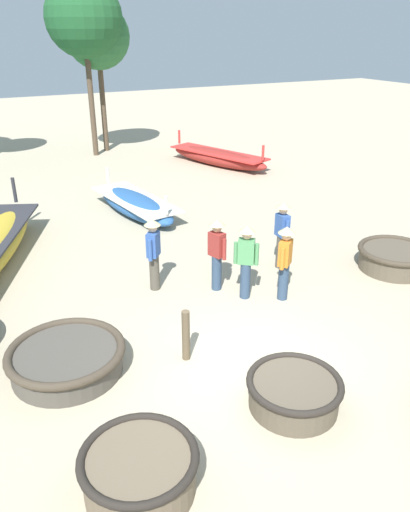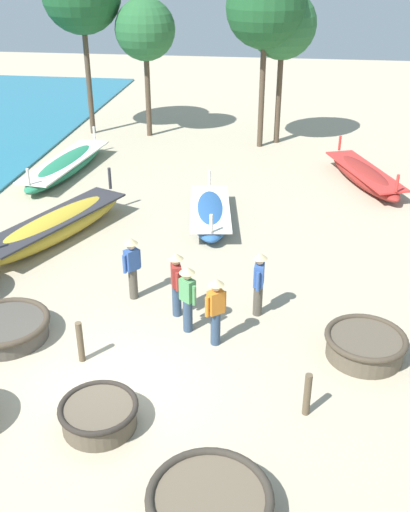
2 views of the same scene
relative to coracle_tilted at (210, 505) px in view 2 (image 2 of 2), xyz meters
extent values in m
plane|color=tan|center=(-2.32, 2.84, -0.29)|extent=(80.00, 80.00, 0.00)
cylinder|color=brown|center=(0.00, 0.00, -0.06)|extent=(1.84, 1.84, 0.46)
torus|color=#332D26|center=(0.00, 0.00, 0.17)|extent=(1.99, 1.99, 0.15)
cylinder|color=brown|center=(-2.28, 1.73, -0.07)|extent=(1.37, 1.37, 0.45)
torus|color=#28231E|center=(-2.28, 1.73, 0.16)|extent=(1.48, 1.48, 0.11)
cylinder|color=#4C473F|center=(-5.18, 4.18, -0.09)|extent=(1.85, 1.85, 0.42)
torus|color=#42382B|center=(-5.18, 4.18, 0.12)|extent=(2.00, 2.00, 0.15)
cylinder|color=brown|center=(2.79, 4.56, -0.05)|extent=(1.64, 1.64, 0.49)
torus|color=#42382B|center=(2.79, 4.56, 0.20)|extent=(1.77, 1.77, 0.13)
ellipsoid|color=#285693|center=(-1.42, 11.13, 0.00)|extent=(1.77, 4.24, 0.60)
cube|color=silver|center=(-1.42, 11.13, 0.20)|extent=(1.77, 3.92, 0.06)
cylinder|color=silver|center=(-1.69, 13.00, 0.52)|extent=(0.10, 0.10, 0.54)
cylinder|color=silver|center=(-1.15, 9.26, 0.52)|extent=(0.10, 0.10, 0.54)
ellipsoid|color=maroon|center=(3.81, 15.30, 0.03)|extent=(2.78, 5.10, 0.65)
cube|color=red|center=(3.81, 15.30, 0.24)|extent=(2.68, 4.73, 0.06)
cylinder|color=red|center=(3.00, 17.47, 0.60)|extent=(0.10, 0.10, 0.58)
cylinder|color=red|center=(4.61, 13.13, 0.60)|extent=(0.10, 0.10, 0.58)
ellipsoid|color=#237551|center=(-7.57, 14.96, 0.01)|extent=(1.96, 6.08, 0.61)
cube|color=silver|center=(-7.57, 14.96, 0.21)|extent=(1.95, 5.61, 0.06)
cylinder|color=silver|center=(-7.23, 17.69, 0.55)|extent=(0.10, 0.10, 0.55)
cylinder|color=silver|center=(-7.91, 12.24, 0.55)|extent=(0.10, 0.10, 0.55)
ellipsoid|color=gold|center=(-5.87, 9.29, 0.11)|extent=(3.36, 5.72, 0.80)
cube|color=#2D2D33|center=(-5.87, 9.29, 0.36)|extent=(3.22, 5.32, 0.06)
cylinder|color=#2D2D33|center=(-4.83, 11.70, 0.81)|extent=(0.10, 0.10, 0.72)
cylinder|color=#2D425B|center=(-1.15, 5.01, 0.12)|extent=(0.22, 0.22, 0.82)
cube|color=#4C8E56|center=(-1.15, 5.01, 0.80)|extent=(0.40, 0.38, 0.54)
sphere|color=#DBB28E|center=(-1.15, 5.01, 1.18)|extent=(0.20, 0.20, 0.20)
cylinder|color=#4C8E56|center=(-1.33, 5.14, 0.75)|extent=(0.09, 0.09, 0.48)
cylinder|color=#4C8E56|center=(-0.98, 4.87, 0.75)|extent=(0.09, 0.09, 0.48)
cone|color=#D1BC84|center=(-1.15, 5.01, 1.31)|extent=(0.36, 0.36, 0.14)
cylinder|color=#4C473D|center=(-2.74, 6.26, 0.12)|extent=(0.22, 0.22, 0.82)
cube|color=#33569E|center=(-2.74, 6.26, 0.80)|extent=(0.39, 0.40, 0.54)
sphere|color=#DBB28E|center=(-2.74, 6.26, 1.18)|extent=(0.20, 0.20, 0.20)
cylinder|color=#33569E|center=(-2.60, 6.43, 0.75)|extent=(0.09, 0.09, 0.48)
cylinder|color=#33569E|center=(-2.88, 6.09, 0.75)|extent=(0.09, 0.09, 0.48)
cone|color=#D1BC84|center=(-2.74, 6.26, 1.31)|extent=(0.36, 0.36, 0.14)
cylinder|color=#2D425B|center=(-0.46, 4.59, 0.12)|extent=(0.22, 0.22, 0.82)
cube|color=orange|center=(-0.46, 4.59, 0.80)|extent=(0.40, 0.38, 0.54)
sphere|color=#DBB28E|center=(-0.46, 4.59, 1.18)|extent=(0.20, 0.20, 0.20)
cylinder|color=orange|center=(-0.63, 4.45, 0.75)|extent=(0.09, 0.09, 0.48)
cylinder|color=orange|center=(-0.29, 4.72, 0.75)|extent=(0.09, 0.09, 0.48)
cone|color=#D1BC84|center=(-0.46, 4.59, 1.31)|extent=(0.36, 0.36, 0.14)
cylinder|color=#4C473D|center=(0.40, 5.91, 0.12)|extent=(0.22, 0.22, 0.82)
cube|color=#33569E|center=(0.40, 5.91, 0.80)|extent=(0.24, 0.35, 0.54)
sphere|color=#DBB28E|center=(0.40, 5.91, 1.18)|extent=(0.20, 0.20, 0.20)
cylinder|color=#33569E|center=(0.41, 6.13, 0.75)|extent=(0.09, 0.09, 0.48)
cylinder|color=#33569E|center=(0.39, 5.69, 0.75)|extent=(0.09, 0.09, 0.48)
cone|color=#D1BC84|center=(0.40, 5.91, 1.31)|extent=(0.36, 0.36, 0.14)
cylinder|color=#2D425B|center=(-1.52, 5.62, 0.12)|extent=(0.22, 0.22, 0.82)
cube|color=maroon|center=(-1.52, 5.62, 0.80)|extent=(0.31, 0.39, 0.54)
sphere|color=tan|center=(-1.52, 5.62, 1.18)|extent=(0.20, 0.20, 0.20)
cylinder|color=maroon|center=(-1.45, 5.41, 0.75)|extent=(0.09, 0.09, 0.48)
cylinder|color=maroon|center=(-1.58, 5.83, 0.75)|extent=(0.09, 0.09, 0.48)
cone|color=#D1BC84|center=(-1.52, 5.62, 1.31)|extent=(0.36, 0.36, 0.14)
cylinder|color=brown|center=(-3.23, 3.59, 0.19)|extent=(0.14, 0.14, 0.97)
cylinder|color=brown|center=(1.52, 2.57, 0.17)|extent=(0.14, 0.14, 0.92)
cylinder|color=#4C3D2D|center=(-0.29, 19.52, 2.00)|extent=(0.24, 0.24, 4.59)
sphere|color=#1E5128|center=(-0.29, 19.52, 5.42)|extent=(3.21, 3.21, 3.21)
cylinder|color=#4C3D2D|center=(-8.22, 20.55, 2.16)|extent=(0.24, 0.24, 4.91)
cylinder|color=#4C3D2D|center=(0.43, 20.21, 1.71)|extent=(0.24, 0.24, 4.02)
sphere|color=#286033|center=(0.43, 20.21, 4.70)|extent=(2.81, 2.81, 2.81)
cylinder|color=#4C3D2D|center=(-5.48, 20.53, 1.58)|extent=(0.24, 0.24, 3.76)
sphere|color=#286033|center=(-5.48, 20.53, 4.38)|extent=(2.63, 2.63, 2.63)
camera|label=1|loc=(-6.27, -3.04, 5.06)|focal=35.00mm
camera|label=2|loc=(0.79, -6.34, 7.67)|focal=42.00mm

